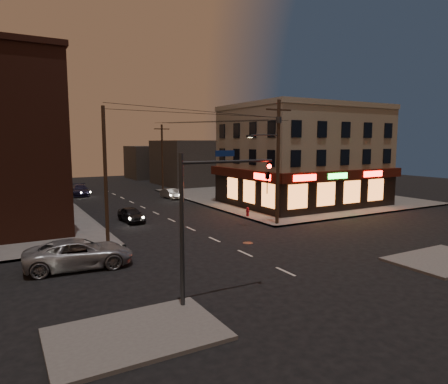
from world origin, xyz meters
TOP-DOWN VIEW (x-y plane):
  - ground at (0.00, 0.00)m, footprint 120.00×120.00m
  - sidewalk_ne at (18.00, 19.00)m, footprint 24.00×28.00m
  - pizza_building at (15.93, 13.43)m, footprint 15.85×12.85m
  - bg_building_ne_a at (14.00, 38.00)m, footprint 10.00×12.00m
  - bg_building_ne_b at (12.00, 52.00)m, footprint 8.00×8.00m
  - utility_pole_main at (6.68, 5.80)m, footprint 4.20×0.44m
  - utility_pole_far at (6.80, 32.00)m, footprint 0.26×0.26m
  - utility_pole_west at (-6.80, 6.50)m, footprint 0.24×0.24m
  - traffic_signal at (-5.57, -5.60)m, footprint 4.49×0.32m
  - suv_cross at (-9.35, 2.08)m, footprint 5.90×3.17m
  - sedan_near at (-3.26, 13.02)m, footprint 1.73×3.79m
  - sedan_mid at (5.00, 24.55)m, footprint 1.65×3.72m
  - sedan_far at (-4.03, 32.77)m, footprint 2.37×4.90m
  - fire_hydrant at (6.40, 9.65)m, footprint 0.37×0.37m

SIDE VIEW (x-z plane):
  - ground at x=0.00m, z-range 0.00..0.00m
  - sidewalk_ne at x=18.00m, z-range 0.00..0.15m
  - sedan_mid at x=5.00m, z-range 0.00..1.19m
  - fire_hydrant at x=6.40m, z-range 0.19..1.01m
  - sedan_near at x=-3.26m, z-range 0.00..1.26m
  - sedan_far at x=-4.03m, z-range 0.00..1.38m
  - suv_cross at x=-9.35m, z-range 0.00..1.57m
  - bg_building_ne_b at x=12.00m, z-range 0.00..6.00m
  - bg_building_ne_a at x=14.00m, z-range 0.00..7.00m
  - traffic_signal at x=-5.57m, z-range 0.92..7.39m
  - utility_pole_far at x=6.80m, z-range 0.15..9.15m
  - utility_pole_west at x=-6.80m, z-range 0.15..9.15m
  - pizza_building at x=15.93m, z-range 0.10..10.60m
  - utility_pole_main at x=6.68m, z-range 0.76..10.76m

